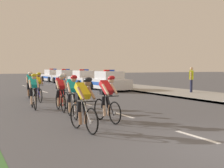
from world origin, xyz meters
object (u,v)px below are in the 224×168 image
at_px(cyclist_sixth, 33,91).
at_px(police_car_third, 66,77).
at_px(cyclist_lead, 84,103).
at_px(police_car_nearest, 109,82).
at_px(cyclist_third, 72,96).
at_px(cyclist_eighth, 30,85).
at_px(spectator_closest, 191,78).
at_px(cyclist_fifth, 63,90).
at_px(police_car_furthest, 53,76).
at_px(cyclist_second, 107,98).
at_px(cyclist_ninth, 30,84).
at_px(cyclist_seventh, 38,87).
at_px(cyclist_fourth, 61,92).
at_px(police_car_second, 84,79).

bearing_deg(cyclist_sixth, police_car_third, 68.45).
height_order(cyclist_lead, police_car_nearest, police_car_nearest).
distance_m(cyclist_third, cyclist_eighth, 6.92).
bearing_deg(spectator_closest, cyclist_lead, -143.35).
bearing_deg(cyclist_sixth, cyclist_fifth, -1.12).
relative_size(police_car_nearest, police_car_furthest, 0.98).
distance_m(cyclist_lead, police_car_furthest, 29.92).
relative_size(police_car_nearest, spectator_closest, 2.63).
bearing_deg(cyclist_second, cyclist_ninth, 94.05).
height_order(cyclist_sixth, cyclist_seventh, same).
height_order(cyclist_third, police_car_nearest, police_car_nearest).
relative_size(cyclist_ninth, police_car_nearest, 0.39).
distance_m(cyclist_sixth, cyclist_eighth, 4.02).
bearing_deg(police_car_furthest, cyclist_fourth, -104.71).
bearing_deg(cyclist_sixth, cyclist_fourth, -52.40).
height_order(cyclist_sixth, cyclist_ninth, same).
xyz_separation_m(cyclist_sixth, cyclist_ninth, (0.84, 4.95, 0.00)).
bearing_deg(cyclist_seventh, cyclist_eighth, 95.82).
distance_m(cyclist_fourth, police_car_nearest, 11.17).
relative_size(cyclist_eighth, police_car_nearest, 0.39).
bearing_deg(cyclist_fifth, police_car_nearest, 52.50).
distance_m(cyclist_sixth, police_car_nearest, 10.85).
xyz_separation_m(cyclist_fourth, cyclist_eighth, (-0.22, 5.08, 0.00)).
bearing_deg(cyclist_eighth, police_car_third, 65.42).
bearing_deg(spectator_closest, cyclist_sixth, -166.19).
relative_size(cyclist_fifth, cyclist_ninth, 1.00).
height_order(cyclist_sixth, police_car_second, police_car_second).
xyz_separation_m(cyclist_second, police_car_furthest, (5.91, 28.02, -0.11)).
bearing_deg(cyclist_second, cyclist_third, 120.34).
height_order(cyclist_eighth, police_car_second, police_car_second).
xyz_separation_m(cyclist_third, cyclist_fourth, (0.12, 1.84, 0.00)).
xyz_separation_m(cyclist_third, cyclist_sixth, (-0.74, 2.95, 0.00)).
relative_size(cyclist_fifth, cyclist_seventh, 1.00).
bearing_deg(cyclist_seventh, cyclist_second, -84.09).
bearing_deg(cyclist_fourth, cyclist_ninth, 90.18).
bearing_deg(police_car_furthest, cyclist_seventh, -107.40).
relative_size(cyclist_ninth, spectator_closest, 1.03).
height_order(cyclist_fifth, cyclist_seventh, same).
bearing_deg(police_car_third, cyclist_ninth, -115.45).
xyz_separation_m(cyclist_seventh, cyclist_eighth, (-0.13, 1.31, 0.00)).
bearing_deg(police_car_second, cyclist_third, -112.38).
bearing_deg(police_car_furthest, cyclist_second, -101.90).
height_order(cyclist_lead, cyclist_second, same).
bearing_deg(police_car_furthest, cyclist_sixth, -107.28).
height_order(cyclist_third, police_car_third, police_car_third).
height_order(police_car_second, police_car_third, same).
bearing_deg(cyclist_fifth, police_car_second, 65.24).
bearing_deg(police_car_nearest, police_car_furthest, 90.00).
bearing_deg(police_car_third, police_car_furthest, 89.99).
bearing_deg(cyclist_eighth, cyclist_ninth, 78.76).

